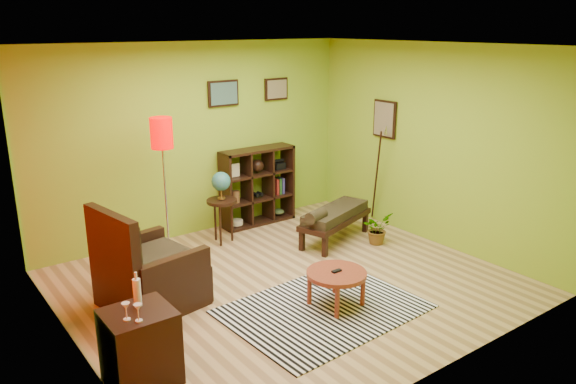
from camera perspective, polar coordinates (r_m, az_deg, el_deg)
ground at (r=6.92m, az=0.08°, el=-9.22°), size 5.00×5.00×0.00m
room_shell at (r=6.30m, az=-0.67°, el=5.50°), size 5.04×4.54×2.82m
zebra_rug at (r=6.34m, az=3.63°, el=-11.77°), size 2.16×1.64×0.01m
coffee_table at (r=6.28m, az=4.94°, el=-8.54°), size 0.67×0.67×0.43m
armchair at (r=6.46m, az=-14.17°, el=-8.23°), size 1.12×1.12×1.18m
side_cabinet at (r=5.20m, az=-14.78°, el=-14.93°), size 0.58×0.52×0.99m
floor_lamp at (r=7.23m, az=-12.65°, el=4.55°), size 0.29×0.29×1.92m
globe_table at (r=7.93m, az=-6.79°, el=0.25°), size 0.43×0.43×1.05m
cube_shelf at (r=8.75m, az=-3.03°, el=0.61°), size 1.20×0.35×1.20m
bench at (r=8.05m, az=4.70°, el=-2.45°), size 1.39×0.86×0.61m
potted_plant at (r=8.14m, az=9.01°, el=-3.99°), size 0.49×0.53×0.35m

